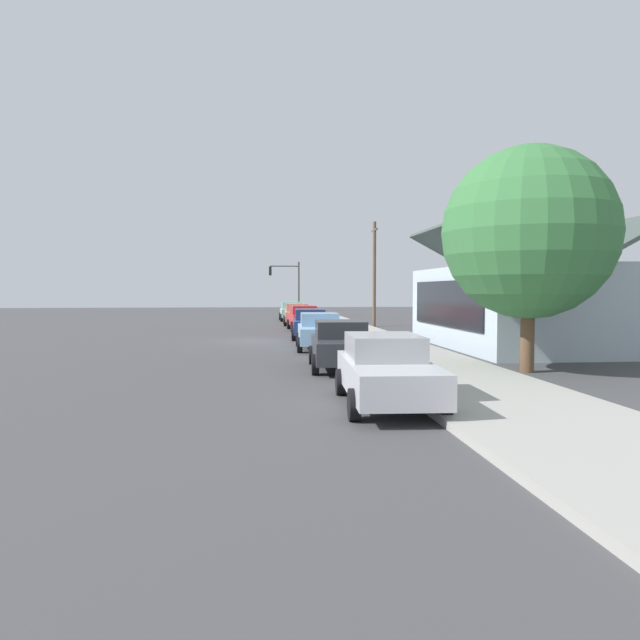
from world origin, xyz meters
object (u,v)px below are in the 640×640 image
car_cherry (304,318)px  car_charcoal (341,344)px  car_skyblue (320,331)px  shade_tree (529,233)px  car_silver (386,370)px  car_seafoam (292,311)px  car_navy (310,324)px  fire_hydrant_red (354,338)px  utility_pole_wooden (374,272)px  car_coral (297,314)px  traffic_light_main (287,281)px

car_cherry → car_charcoal: (19.13, -0.17, -0.00)m
car_skyblue → shade_tree: size_ratio=0.65×
car_cherry → car_silver: size_ratio=0.96×
car_skyblue → car_charcoal: size_ratio=1.04×
car_seafoam → car_navy: size_ratio=0.95×
car_charcoal → fire_hydrant_red: car_charcoal is taller
car_charcoal → utility_pole_wooden: utility_pole_wooden is taller
car_navy → fire_hydrant_red: 6.07m
car_navy → shade_tree: (13.88, 5.78, 3.62)m
car_charcoal → shade_tree: (1.46, 5.80, 3.62)m
utility_pole_wooden → car_navy: bearing=-28.6°
car_cherry → car_navy: size_ratio=1.01×
car_cherry → car_navy: (6.71, -0.16, -0.00)m
car_coral → car_charcoal: size_ratio=1.09×
car_seafoam → car_silver: same height
fire_hydrant_red → car_charcoal: bearing=-12.8°
car_skyblue → traffic_light_main: size_ratio=0.90×
utility_pole_wooden → car_silver: bearing=-10.5°
utility_pole_wooden → traffic_light_main: bearing=-155.4°
car_seafoam → utility_pole_wooden: utility_pole_wooden is taller
car_coral → car_cherry: (6.00, 0.06, -0.00)m
shade_tree → traffic_light_main: (-36.32, -5.97, -0.94)m
car_navy → utility_pole_wooden: size_ratio=0.62×
utility_pole_wooden → fire_hydrant_red: bearing=-14.1°
car_silver → shade_tree: shade_tree is taller
car_charcoal → utility_pole_wooden: 23.34m
car_coral → car_skyblue: size_ratio=1.04×
car_cherry → utility_pole_wooden: utility_pole_wooden is taller
car_navy → car_silver: (18.79, 0.15, 0.00)m
car_cherry → fire_hydrant_red: 12.67m
utility_pole_wooden → car_skyblue: bearing=-19.3°
car_coral → car_charcoal: (25.14, -0.12, -0.00)m
car_coral → car_cherry: bearing=2.2°
car_seafoam → car_navy: bearing=-0.3°
car_coral → car_navy: bearing=1.2°
utility_pole_wooden → fire_hydrant_red: utility_pole_wooden is taller
car_seafoam → fire_hydrant_red: bearing=3.1°
car_navy → car_skyblue: (5.75, -0.06, 0.00)m
car_skyblue → car_charcoal: 6.67m
traffic_light_main → utility_pole_wooden: size_ratio=0.69×
car_cherry → fire_hydrant_red: bearing=3.9°
car_silver → fire_hydrant_red: bearing=176.7°
car_cherry → car_silver: 25.50m
car_navy → car_silver: same height
car_skyblue → fire_hydrant_red: 1.57m
car_silver → utility_pole_wooden: 29.49m
car_cherry → car_skyblue: (12.46, -0.22, 0.00)m
shade_tree → car_coral: bearing=-167.9°
car_cherry → car_silver: (25.50, -0.02, 0.00)m
car_navy → car_charcoal: 12.42m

